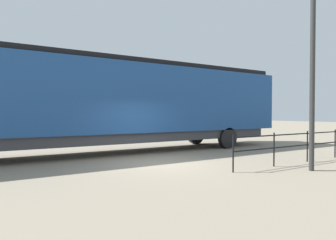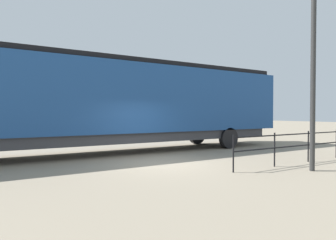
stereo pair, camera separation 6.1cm
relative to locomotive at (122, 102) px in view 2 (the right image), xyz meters
name	(u,v)px [view 2 (the right image)]	position (x,y,z in m)	size (l,w,h in m)	color
ground_plane	(162,164)	(3.67, 0.04, -2.43)	(120.00, 120.00, 0.00)	gray
locomotive	(122,102)	(0.00, 0.00, 0.00)	(3.07, 18.85, 4.33)	navy
lamp_post	(314,21)	(7.43, 3.46, 2.40)	(0.53, 0.53, 6.84)	#2D2D2D
platform_fence	(323,141)	(6.28, 6.01, -1.65)	(0.05, 9.87, 1.19)	black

